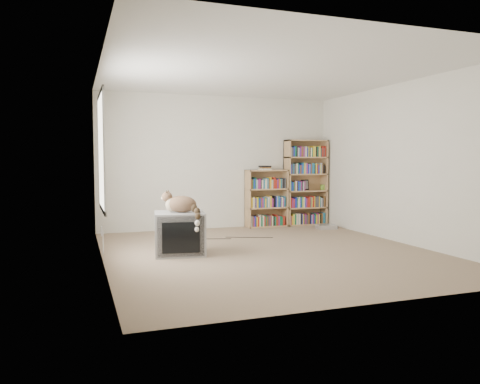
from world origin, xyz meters
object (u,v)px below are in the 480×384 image
object	(u,v)px
bookcase_tall	(305,184)
bookcase_short	(266,201)
cat	(184,206)
dvd_player	(326,227)
crt_tv	(180,233)

from	to	relation	value
bookcase_tall	bookcase_short	xyz separation A→B (m)	(-0.85, 0.00, -0.30)
cat	bookcase_tall	size ratio (longest dim) A/B	0.38
cat	dvd_player	bearing A→B (deg)	53.79
crt_tv	dvd_player	size ratio (longest dim) A/B	2.11
cat	dvd_player	xyz separation A→B (m)	(3.06, 1.48, -0.63)
dvd_player	bookcase_short	bearing A→B (deg)	153.45
bookcase_tall	bookcase_short	bearing A→B (deg)	179.94
cat	bookcase_short	size ratio (longest dim) A/B	0.58
cat	bookcase_tall	world-z (taller)	bookcase_tall
cat	bookcase_tall	bearing A→B (deg)	64.01
bookcase_short	crt_tv	bearing A→B (deg)	-136.18
crt_tv	bookcase_tall	distance (m)	3.68
cat	dvd_player	size ratio (longest dim) A/B	1.81
bookcase_tall	cat	bearing A→B (deg)	-143.99
bookcase_tall	dvd_player	size ratio (longest dim) A/B	4.74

